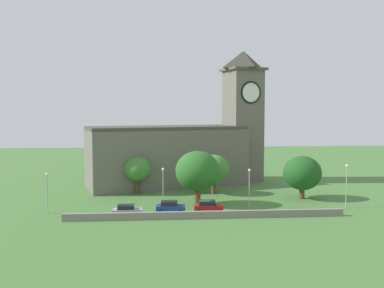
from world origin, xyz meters
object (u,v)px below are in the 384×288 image
at_px(streetlamp_east_mid, 347,179).
at_px(tree_riverside_west, 214,169).
at_px(car_silver, 127,210).
at_px(church, 185,146).
at_px(car_red, 208,206).
at_px(tree_riverside_east, 198,171).
at_px(tree_churchyard, 302,173).
at_px(streetlamp_central, 249,182).
at_px(streetlamp_west_end, 47,186).
at_px(tree_by_tower, 137,169).
at_px(car_blue, 170,207).
at_px(streetlamp_west_mid, 163,182).

distance_m(streetlamp_east_mid, tree_riverside_west, 23.55).
bearing_deg(tree_riverside_west, car_silver, -133.35).
bearing_deg(tree_riverside_west, streetlamp_east_mid, -33.46).
xyz_separation_m(streetlamp_east_mid, tree_riverside_west, (-19.65, 12.98, -0.02)).
height_order(church, car_silver, church).
xyz_separation_m(car_red, streetlamp_east_mid, (22.35, 1.59, 3.72)).
bearing_deg(tree_riverside_west, church, 113.01).
height_order(church, tree_riverside_east, church).
relative_size(church, tree_riverside_east, 4.36).
bearing_deg(tree_churchyard, tree_riverside_east, -168.98).
xyz_separation_m(streetlamp_central, tree_riverside_west, (-4.14, 12.07, 0.38)).
bearing_deg(tree_churchyard, church, 139.81).
bearing_deg(streetlamp_east_mid, streetlamp_west_end, -179.76).
relative_size(car_silver, tree_by_tower, 0.61).
distance_m(streetlamp_central, tree_riverside_east, 8.58).
bearing_deg(streetlamp_central, car_red, -159.90).
bearing_deg(church, car_blue, -98.41).
height_order(streetlamp_west_mid, tree_riverside_east, tree_riverside_east).
xyz_separation_m(streetlamp_west_end, streetlamp_east_mid, (46.55, 0.20, 0.45)).
relative_size(tree_by_tower, tree_riverside_west, 0.95).
relative_size(car_silver, tree_riverside_west, 0.58).
relative_size(car_silver, streetlamp_west_end, 0.69).
height_order(streetlamp_west_mid, streetlamp_east_mid, streetlamp_east_mid).
relative_size(car_red, streetlamp_east_mid, 0.64).
xyz_separation_m(car_blue, streetlamp_central, (12.57, 2.26, 3.35)).
bearing_deg(tree_by_tower, tree_riverside_west, -5.40).
distance_m(car_red, streetlamp_central, 8.01).
bearing_deg(tree_riverside_east, streetlamp_west_mid, -153.24).
xyz_separation_m(car_blue, streetlamp_west_end, (-18.47, 1.14, 3.30)).
height_order(car_silver, streetlamp_west_end, streetlamp_west_end).
distance_m(streetlamp_west_mid, tree_riverside_east, 6.45).
xyz_separation_m(car_silver, tree_riverside_west, (14.84, 15.71, 3.80)).
bearing_deg(tree_riverside_west, tree_by_tower, 174.60).
xyz_separation_m(car_silver, car_blue, (6.40, 1.39, 0.08)).
height_order(streetlamp_west_end, tree_by_tower, tree_by_tower).
xyz_separation_m(church, tree_riverside_west, (4.68, -11.03, -3.36)).
xyz_separation_m(car_blue, tree_riverside_west, (8.43, 14.33, 3.72)).
distance_m(streetlamp_west_end, tree_by_tower, 19.35).
relative_size(streetlamp_east_mid, tree_riverside_east, 0.78).
bearing_deg(streetlamp_central, streetlamp_west_mid, -179.90).
height_order(streetlamp_west_mid, tree_by_tower, tree_by_tower).
xyz_separation_m(church, streetlamp_east_mid, (24.33, -24.01, -3.34)).
height_order(streetlamp_central, tree_riverside_east, tree_riverside_east).
height_order(car_silver, tree_riverside_east, tree_riverside_east).
height_order(streetlamp_west_mid, streetlamp_central, streetlamp_west_mid).
relative_size(tree_churchyard, tree_riverside_east, 0.85).
relative_size(car_blue, tree_riverside_east, 0.50).
distance_m(car_red, streetlamp_east_mid, 22.72).
distance_m(car_silver, tree_riverside_west, 21.94).
bearing_deg(car_red, streetlamp_central, 20.10).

